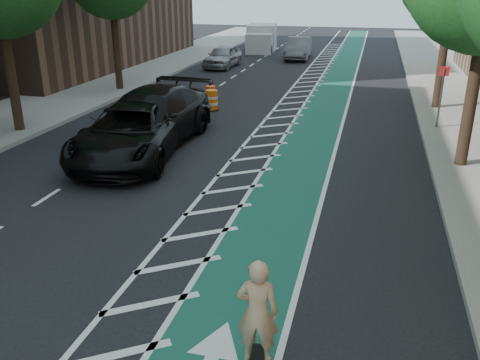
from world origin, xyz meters
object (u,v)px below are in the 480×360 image
(suv_far, at_px, (150,118))
(barrel_a, at_px, (127,152))
(skateboarder, at_px, (257,312))
(suv_near, at_px, (132,132))

(suv_far, bearing_deg, barrel_a, -81.90)
(suv_far, height_order, barrel_a, suv_far)
(skateboarder, xyz_separation_m, suv_near, (-6.10, 8.50, -0.10))
(skateboarder, relative_size, suv_far, 0.26)
(suv_far, relative_size, barrel_a, 6.68)
(skateboarder, bearing_deg, suv_near, -60.89)
(suv_far, bearing_deg, suv_near, -86.91)
(barrel_a, bearing_deg, suv_far, 95.02)
(suv_near, distance_m, barrel_a, 0.96)
(suv_near, bearing_deg, skateboarder, -62.20)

